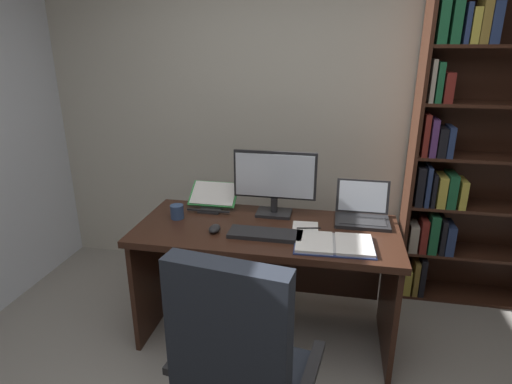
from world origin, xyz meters
TOP-DOWN VIEW (x-y plane):
  - wall_back at (0.00, 1.97)m, footprint 4.64×0.12m
  - desk at (-0.13, 1.10)m, footprint 1.56×0.69m
  - bookshelf at (1.13, 1.75)m, footprint 0.97×0.29m
  - office_chair at (-0.09, 0.12)m, footprint 0.66×0.60m
  - monitor at (-0.12, 1.24)m, footprint 0.52×0.16m
  - laptop at (0.43, 1.24)m, footprint 0.33×0.27m
  - keyboard at (-0.12, 0.91)m, footprint 0.42×0.15m
  - computer_mouse at (-0.42, 0.91)m, footprint 0.06×0.10m
  - reading_stand_with_book at (-0.54, 1.29)m, footprint 0.32×0.24m
  - open_binder at (0.27, 0.86)m, footprint 0.44×0.29m
  - notepad at (0.10, 1.03)m, footprint 0.16×0.22m
  - pen at (0.12, 1.03)m, footprint 0.14×0.04m
  - coffee_mug at (-0.70, 1.06)m, footprint 0.08×0.08m

SIDE VIEW (x-z plane):
  - office_chair at x=-0.09m, z-range -0.08..0.99m
  - desk at x=-0.13m, z-range 0.17..0.92m
  - notepad at x=0.10m, z-range 0.76..0.77m
  - open_binder at x=0.27m, z-range 0.76..0.78m
  - keyboard at x=-0.12m, z-range 0.76..0.78m
  - pen at x=0.12m, z-range 0.77..0.78m
  - computer_mouse at x=-0.42m, z-range 0.76..0.80m
  - coffee_mug at x=-0.70m, z-range 0.76..0.85m
  - laptop at x=0.43m, z-range 0.69..0.92m
  - reading_stand_with_book at x=-0.54m, z-range 0.76..0.90m
  - monitor at x=-0.12m, z-range 0.76..1.18m
  - bookshelf at x=1.13m, z-range 0.00..2.15m
  - wall_back at x=0.00m, z-range 0.00..2.53m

